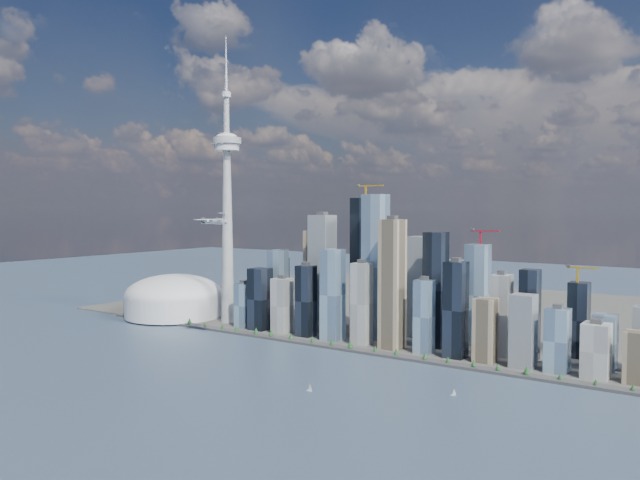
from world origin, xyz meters
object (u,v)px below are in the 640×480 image
Objects in this scene: sailboat_west at (310,388)px; sailboat_east at (454,393)px; airplane at (214,221)px; dome_stadium at (174,298)px; needle_tower at (227,203)px.

sailboat_west is 1.17× the size of sailboat_east.
airplane is at bearing 158.54° from sailboat_east.
sailboat_west is at bearing -170.21° from sailboat_east.
dome_stadium is at bearing 151.95° from sailboat_west.
airplane is 8.17× the size of sailboat_east.
dome_stadium is 18.69× the size of sailboat_west.
sailboat_west is (390.71, -274.50, -232.41)m from needle_tower.
sailboat_east is at bearing -19.28° from needle_tower.
dome_stadium is 708.89m from sailboat_east.
dome_stadium is 21.82× the size of sailboat_east.
airplane reaches higher than sailboat_west.
needle_tower is 218.15m from airplane.
dome_stadium is 2.67× the size of airplane.
needle_tower is at bearing 141.88° from sailboat_east.
sailboat_east is at bearing -14.77° from dome_stadium.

